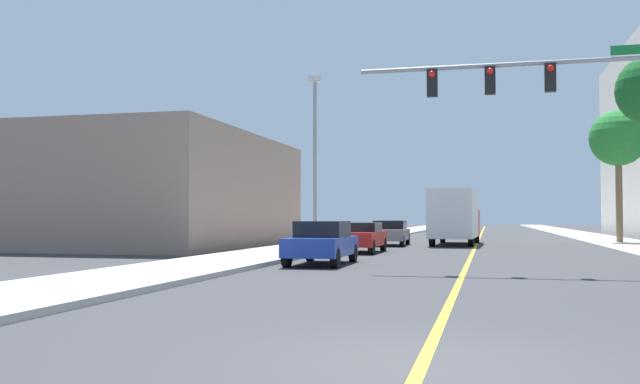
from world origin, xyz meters
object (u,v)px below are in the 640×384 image
car_blue (322,242)px  car_gray (390,232)px  car_white (464,227)px  traffic_signal_mast (582,101)px  delivery_truck (455,216)px  car_red (361,237)px  street_lamp (315,153)px  palm_far (618,139)px

car_blue → car_gray: car_blue is taller
car_blue → car_white: car_blue is taller
traffic_signal_mast → car_white: size_ratio=2.40×
car_white → car_gray: 23.94m
traffic_signal_mast → delivery_truck: traffic_signal_mast is taller
car_red → car_white: (3.47, 31.80, 0.04)m
car_gray → delivery_truck: delivery_truck is taller
street_lamp → car_gray: size_ratio=1.67×
car_blue → car_gray: size_ratio=0.91×
street_lamp → delivery_truck: street_lamp is taller
palm_far → car_white: size_ratio=1.87×
car_gray → delivery_truck: bearing=-156.6°
street_lamp → car_blue: street_lamp is taller
traffic_signal_mast → palm_far: 22.67m
car_white → delivery_truck: 22.05m
car_blue → car_white: (3.37, 39.73, 0.00)m
car_blue → car_gray: bearing=-90.9°
car_red → car_white: bearing=-95.6°
car_red → car_white: 31.99m
palm_far → delivery_truck: size_ratio=0.93×
palm_far → car_white: 22.12m
traffic_signal_mast → delivery_truck: 20.10m
street_lamp → car_red: size_ratio=1.84×
car_gray → delivery_truck: 4.04m
street_lamp → palm_far: street_lamp is taller
car_white → car_gray: bearing=-99.7°
car_white → palm_far: bearing=-65.1°
car_blue → delivery_truck: 18.08m
car_red → car_gray: 8.10m
car_gray → traffic_signal_mast: bearing=113.1°
car_red → delivery_truck: size_ratio=0.51×
street_lamp → car_blue: bearing=-73.8°
street_lamp → car_white: street_lamp is taller
car_blue → street_lamp: bearing=-74.4°
car_red → delivery_truck: 10.49m
car_white → car_red: bearing=-97.9°
street_lamp → car_white: 33.49m
street_lamp → car_red: street_lamp is taller
car_blue → delivery_truck: size_ratio=0.51×
car_gray → street_lamp: bearing=75.6°
car_white → delivery_truck: bearing=-91.1°
traffic_signal_mast → car_gray: (-8.14, 17.61, -4.24)m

